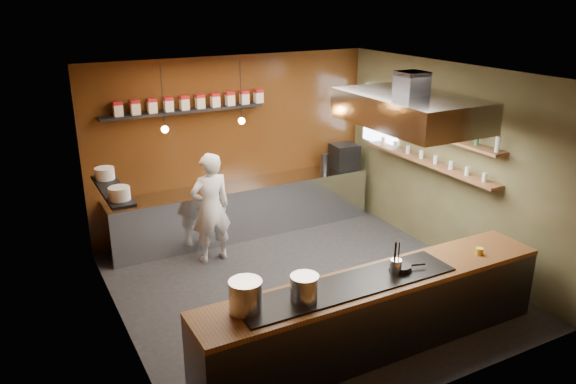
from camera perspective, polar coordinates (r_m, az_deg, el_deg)
floor at (r=8.09m, az=1.92°, el=-9.69°), size 5.00×5.00×0.00m
back_wall at (r=9.61m, az=-5.46°, el=4.74°), size 5.00×0.00×5.00m
left_wall at (r=6.65m, az=-16.97°, el=-2.99°), size 0.00×5.00×5.00m
right_wall at (r=8.93m, az=16.09°, el=2.88°), size 0.00×5.00×5.00m
ceiling at (r=7.11m, az=2.20°, el=11.87°), size 5.00×5.00×0.00m
window_pane at (r=10.04m, az=9.40°, el=7.57°), size 0.00×1.00×1.00m
prep_counter at (r=9.65m, az=-4.49°, el=-1.73°), size 4.60×0.65×0.90m
pass_counter at (r=6.71m, az=8.93°, el=-12.05°), size 4.40×0.72×0.94m
tin_shelf at (r=9.02m, az=-10.57°, el=8.08°), size 2.60×0.26×0.04m
plate_shelf at (r=7.58m, az=-17.41°, el=0.17°), size 0.30×1.40×0.04m
bottle_shelf_upper at (r=8.92m, az=14.28°, el=5.84°), size 0.26×2.80×0.04m
bottle_shelf_lower at (r=9.04m, az=14.03°, el=2.95°), size 0.26×2.80×0.04m
extractor_hood at (r=7.61m, az=12.27°, el=8.19°), size 1.20×2.00×0.72m
pendant_left at (r=8.28m, az=-12.43°, el=6.57°), size 0.10×0.10×0.95m
pendant_right at (r=8.67m, az=-4.75°, el=7.55°), size 0.10×0.10×0.95m
storage_tins at (r=9.04m, az=-9.71°, el=9.01°), size 2.43×0.13×0.22m
plate_stacks at (r=7.55m, az=-17.48°, el=0.89°), size 0.26×1.16×0.16m
bottles at (r=8.89m, az=14.35°, el=6.71°), size 0.06×2.66×0.24m
wine_glasses at (r=9.02m, az=14.07°, el=3.46°), size 0.07×2.37×0.13m
stockpot_large at (r=5.71m, az=-4.32°, el=-10.48°), size 0.42×0.42×0.33m
stockpot_small at (r=5.88m, az=1.69°, el=-9.72°), size 0.36×0.36×0.28m
utensil_crock at (r=6.54m, az=10.90°, el=-7.43°), size 0.15×0.15×0.17m
frying_pan at (r=6.64m, az=11.39°, el=-7.55°), size 0.43×0.27×0.07m
butter_jar at (r=7.31m, az=18.86°, el=-5.71°), size 0.09×0.09×0.08m
espresso_machine at (r=10.35m, az=5.74°, el=3.66°), size 0.47×0.45×0.44m
chef at (r=8.60m, az=-7.86°, el=-1.62°), size 0.65×0.44×1.73m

